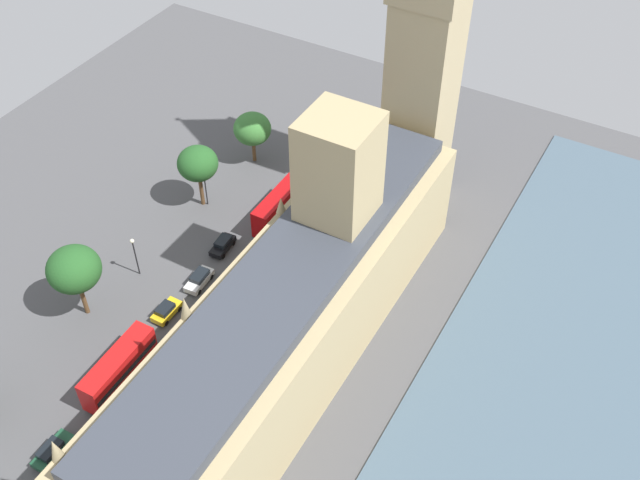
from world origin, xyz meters
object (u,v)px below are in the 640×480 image
pedestrian_under_trees (301,232)px  street_lamp_slot_12 (134,250)px  plane_tree_slot_10 (252,129)px  car_white_opposite_hall (199,279)px  parliament_building (295,308)px  double_decker_bus_kerbside (279,206)px  street_lamp_slot_11 (205,181)px  car_yellow_cab_far_end (166,311)px  clock_tower (430,10)px  plane_tree_near_tower (198,164)px  double_decker_bus_leading (119,368)px  plane_tree_trailing (74,269)px  car_black_midblock (223,245)px  car_dark_green_corner (52,451)px

pedestrian_under_trees → street_lamp_slot_12: 22.46m
plane_tree_slot_10 → car_white_opposite_hall: bearing=107.6°
car_white_opposite_hall → street_lamp_slot_12: (7.93, 2.39, 3.44)m
parliament_building → car_white_opposite_hall: size_ratio=12.97×
double_decker_bus_kerbside → street_lamp_slot_11: bearing=11.2°
parliament_building → pedestrian_under_trees: parliament_building is taller
car_yellow_cab_far_end → parliament_building: bearing=9.7°
clock_tower → plane_tree_near_tower: clock_tower is taller
parliament_building → double_decker_bus_kerbside: size_ratio=5.72×
double_decker_bus_leading → plane_tree_slot_10: 43.06m
car_white_opposite_hall → plane_tree_trailing: bearing=45.3°
car_black_midblock → plane_tree_slot_10: plane_tree_slot_10 is taller
pedestrian_under_trees → car_dark_green_corner: bearing=-169.4°
plane_tree_near_tower → plane_tree_slot_10: bearing=-94.2°
street_lamp_slot_11 → street_lamp_slot_12: street_lamp_slot_11 is taller
double_decker_bus_kerbside → car_yellow_cab_far_end: double_decker_bus_kerbside is taller
pedestrian_under_trees → street_lamp_slot_12: street_lamp_slot_12 is taller
parliament_building → street_lamp_slot_12: parliament_building is taller
car_dark_green_corner → double_decker_bus_kerbside: bearing=86.7°
parliament_building → pedestrian_under_trees: size_ratio=38.58×
car_black_midblock → double_decker_bus_kerbside: bearing=-117.0°
pedestrian_under_trees → plane_tree_trailing: (16.11, 24.93, 6.91)m
car_yellow_cab_far_end → plane_tree_near_tower: 22.09m
car_yellow_cab_far_end → street_lamp_slot_11: 21.41m
car_black_midblock → double_decker_bus_leading: (-2.42, 23.44, 1.75)m
clock_tower → street_lamp_slot_12: 47.00m
clock_tower → car_dark_green_corner: size_ratio=11.47×
street_lamp_slot_11 → street_lamp_slot_12: size_ratio=1.00×
clock_tower → plane_tree_trailing: (25.36, 40.64, -21.03)m
double_decker_bus_leading → plane_tree_near_tower: 31.84m
parliament_building → plane_tree_trailing: 26.92m
double_decker_bus_kerbside → pedestrian_under_trees: 4.79m
car_black_midblock → street_lamp_slot_11: 10.39m
double_decker_bus_kerbside → pedestrian_under_trees: size_ratio=6.74×
car_yellow_cab_far_end → car_dark_green_corner: bearing=-85.7°
double_decker_bus_leading → car_dark_green_corner: bearing=-92.6°
parliament_building → plane_tree_slot_10: bearing=-49.3°
car_black_midblock → car_yellow_cab_far_end: 13.05m
double_decker_bus_kerbside → double_decker_bus_leading: bearing=87.7°
car_yellow_cab_far_end → street_lamp_slot_11: bearing=112.0°
plane_tree_trailing → plane_tree_near_tower: bearing=-91.0°
car_dark_green_corner → street_lamp_slot_12: (9.12, -25.16, 3.44)m
car_white_opposite_hall → plane_tree_near_tower: plane_tree_near_tower is taller
clock_tower → car_white_opposite_hall: size_ratio=11.94×
parliament_building → double_decker_bus_kerbside: parliament_building is taller
double_decker_bus_kerbside → car_yellow_cab_far_end: size_ratio=2.58×
car_white_opposite_hall → plane_tree_slot_10: 26.85m
car_black_midblock → clock_tower: bearing=-131.0°
car_yellow_cab_far_end → street_lamp_slot_12: street_lamp_slot_12 is taller
car_dark_green_corner → plane_tree_slot_10: size_ratio=0.58×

